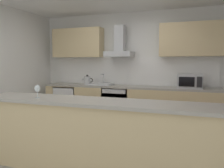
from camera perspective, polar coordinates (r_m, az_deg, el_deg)
The scene contains 13 objects.
ground at distance 4.08m, azimuth -2.89°, elevation -15.47°, with size 5.53×4.87×0.02m, color gray.
wall_back at distance 5.71m, azimuth 4.86°, elevation 3.90°, with size 5.53×0.12×2.60m, color white.
backsplash_tile at distance 5.64m, azimuth 4.66°, elevation 3.17°, with size 3.85×0.02×0.66m, color white.
counter_back at distance 5.43m, azimuth 3.74°, elevation -5.19°, with size 3.99×0.60×0.90m.
counter_island at distance 3.16m, azimuth -5.13°, elevation -12.34°, with size 3.24×0.64×0.95m.
upper_cabinets at distance 5.51m, azimuth 4.28°, elevation 10.20°, with size 3.94×0.32×0.70m.
oven at distance 5.47m, azimuth 1.38°, elevation -4.99°, with size 0.60×0.62×0.80m.
refrigerator at distance 6.00m, azimuth -10.27°, elevation -4.51°, with size 0.58×0.60×0.85m.
microwave at distance 5.09m, azimuth 18.31°, elevation 0.67°, with size 0.50×0.38×0.30m.
sink at distance 5.56m, azimuth -2.52°, elevation 0.04°, with size 0.50×0.40×0.26m.
kettle at distance 5.66m, azimuth -5.97°, elevation 0.89°, with size 0.29×0.15×0.24m.
range_hood at distance 5.52m, azimuth 1.85°, elevation 8.93°, with size 0.62×0.45×0.72m.
wine_glass at distance 3.35m, azimuth -17.57°, elevation -1.15°, with size 0.08×0.08×0.18m.
Camera 1 is at (1.49, -3.52, 1.44)m, focal length 37.91 mm.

